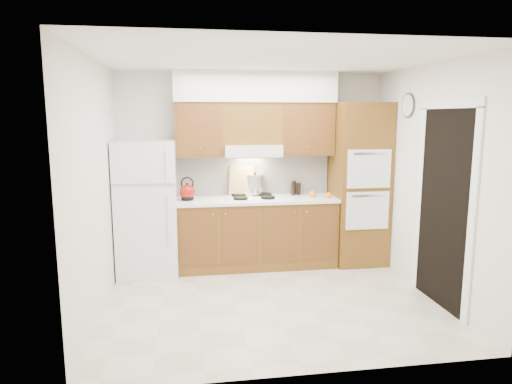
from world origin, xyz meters
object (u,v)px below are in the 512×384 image
at_px(kettle, 187,192).
at_px(stock_pot, 255,184).
at_px(fridge, 147,208).
at_px(oven_cabinet, 359,184).

height_order(kettle, stock_pot, stock_pot).
distance_m(fridge, kettle, 0.55).
relative_size(kettle, stock_pot, 0.78).
distance_m(oven_cabinet, stock_pot, 1.43).
bearing_deg(oven_cabinet, stock_pot, 170.96).
bearing_deg(stock_pot, oven_cabinet, -9.04).
relative_size(fridge, oven_cabinet, 0.78).
relative_size(fridge, kettle, 8.55).
bearing_deg(oven_cabinet, fridge, -179.30).
distance_m(oven_cabinet, kettle, 2.33).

